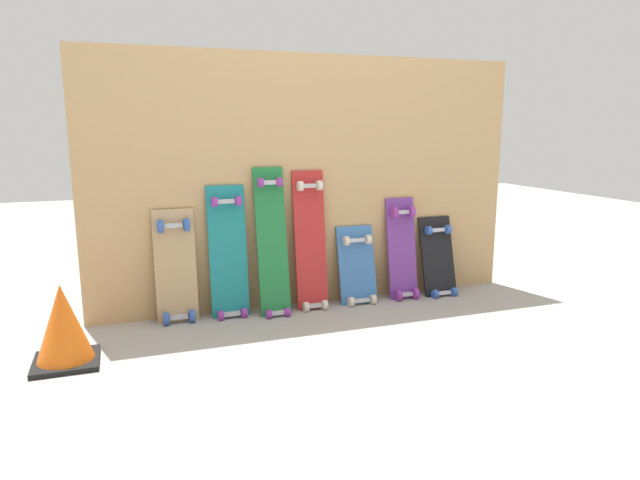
# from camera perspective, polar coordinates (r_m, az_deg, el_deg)

# --- Properties ---
(ground_plane) EXTENTS (12.00, 12.00, 0.00)m
(ground_plane) POSITION_cam_1_polar(r_m,az_deg,el_deg) (3.48, -0.39, -6.55)
(ground_plane) COLOR #9E9991
(plywood_wall_panel) EXTENTS (2.65, 0.04, 1.49)m
(plywood_wall_panel) POSITION_cam_1_polar(r_m,az_deg,el_deg) (3.39, -0.80, 5.83)
(plywood_wall_panel) COLOR tan
(plywood_wall_panel) RESTS_ON ground
(skateboard_natural) EXTENTS (0.23, 0.15, 0.69)m
(skateboard_natural) POSITION_cam_1_polar(r_m,az_deg,el_deg) (3.23, -14.38, -3.07)
(skateboard_natural) COLOR tan
(skateboard_natural) RESTS_ON ground
(skateboard_teal) EXTENTS (0.22, 0.16, 0.82)m
(skateboard_teal) POSITION_cam_1_polar(r_m,az_deg,el_deg) (3.25, -9.25, -1.78)
(skateboard_teal) COLOR #197A7F
(skateboard_teal) RESTS_ON ground
(skateboard_green) EXTENTS (0.18, 0.23, 0.92)m
(skateboard_green) POSITION_cam_1_polar(r_m,az_deg,el_deg) (3.26, -4.84, -0.80)
(skateboard_green) COLOR #1E7238
(skateboard_green) RESTS_ON ground
(skateboard_red) EXTENTS (0.19, 0.19, 0.89)m
(skateboard_red) POSITION_cam_1_polar(r_m,az_deg,el_deg) (3.35, -0.95, -0.60)
(skateboard_red) COLOR #B22626
(skateboard_red) RESTS_ON ground
(skateboard_blue) EXTENTS (0.24, 0.18, 0.54)m
(skateboard_blue) POSITION_cam_1_polar(r_m,az_deg,el_deg) (3.49, 3.82, -3.09)
(skateboard_blue) COLOR #386BAD
(skateboard_blue) RESTS_ON ground
(skateboard_purple) EXTENTS (0.19, 0.18, 0.69)m
(skateboard_purple) POSITION_cam_1_polar(r_m,az_deg,el_deg) (3.61, 8.34, -1.33)
(skateboard_purple) COLOR #6B338C
(skateboard_purple) RESTS_ON ground
(skateboard_black) EXTENTS (0.23, 0.21, 0.57)m
(skateboard_black) POSITION_cam_1_polar(r_m,az_deg,el_deg) (3.73, 11.90, -2.14)
(skateboard_black) COLOR black
(skateboard_black) RESTS_ON ground
(traffic_cone) EXTENTS (0.29, 0.29, 0.38)m
(traffic_cone) POSITION_cam_1_polar(r_m,az_deg,el_deg) (2.84, -24.55, -7.86)
(traffic_cone) COLOR black
(traffic_cone) RESTS_ON ground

